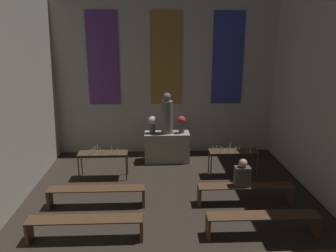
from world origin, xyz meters
The scene contains 12 objects.
wall_back centered at (0.00, 9.40, 2.68)m, with size 7.46×0.16×5.30m.
altar centered at (0.00, 8.44, 0.47)m, with size 1.41×0.62×0.94m.
statue centered at (0.00, 8.44, 1.52)m, with size 0.36×0.36×1.28m.
flower_vase_left centered at (-0.46, 8.44, 1.26)m, with size 0.26×0.26×0.54m.
flower_vase_right centered at (0.46, 8.44, 1.26)m, with size 0.26×0.26×0.54m.
candle_rack_left centered at (-1.84, 7.22, 0.66)m, with size 1.37×0.45×0.95m.
candle_rack_right centered at (1.84, 7.22, 0.66)m, with size 1.37×0.45×0.95m.
pew_third_left centered at (-1.76, 4.28, 0.35)m, with size 2.26×0.36×0.46m.
pew_third_right centered at (1.76, 4.28, 0.35)m, with size 2.26×0.36×0.46m.
pew_back_left centered at (-1.76, 5.60, 0.35)m, with size 2.26×0.36×0.46m.
pew_back_right centered at (1.76, 5.60, 0.35)m, with size 2.26×0.36×0.46m.
person_seated centered at (1.67, 5.60, 0.75)m, with size 0.36×0.24×0.67m.
Camera 1 is at (-0.38, -1.44, 3.91)m, focal length 35.00 mm.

